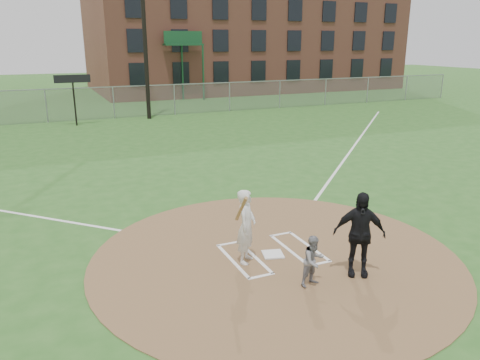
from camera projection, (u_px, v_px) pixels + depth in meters
name	position (u px, v px, depth m)	size (l,w,h in m)	color
ground	(275.00, 257.00, 10.77)	(140.00, 140.00, 0.00)	#28581E
dirt_circle	(275.00, 256.00, 10.77)	(8.40, 8.40, 0.02)	brown
home_plate	(273.00, 254.00, 10.81)	(0.46, 0.46, 0.03)	silver
foul_line_first	(354.00, 146.00, 22.14)	(0.10, 24.00, 0.01)	white
catcher	(314.00, 261.00, 9.34)	(0.52, 0.40, 1.06)	gray
umpire	(359.00, 234.00, 9.68)	(1.07, 0.45, 1.82)	black
batters_boxes	(272.00, 253.00, 10.89)	(2.08, 1.88, 0.01)	white
batter_at_plate	(246.00, 226.00, 10.26)	(0.70, 1.07, 1.78)	silver
outfield_fence	(114.00, 102.00, 29.78)	(56.08, 0.08, 2.03)	slate
brick_warehouse	(241.00, 13.00, 48.11)	(30.00, 17.17, 15.00)	#9F5744
light_pole	(143.00, 9.00, 28.08)	(1.20, 0.30, 12.22)	black
scoreboard_sign	(73.00, 84.00, 26.84)	(2.00, 0.10, 2.93)	black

